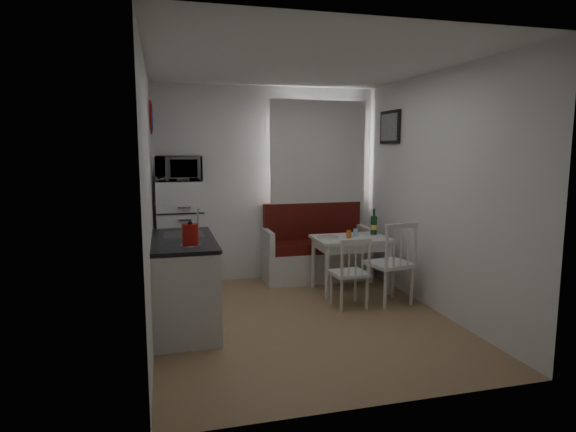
# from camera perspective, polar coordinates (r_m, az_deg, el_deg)

# --- Properties ---
(floor) EXTENTS (3.00, 3.50, 0.02)m
(floor) POSITION_cam_1_polar(r_m,az_deg,el_deg) (5.15, 1.80, -12.24)
(floor) COLOR #A17E55
(floor) RESTS_ON ground
(ceiling) EXTENTS (3.00, 3.50, 0.02)m
(ceiling) POSITION_cam_1_polar(r_m,az_deg,el_deg) (4.89, 1.94, 17.63)
(ceiling) COLOR white
(ceiling) RESTS_ON wall_back
(wall_back) EXTENTS (3.00, 0.02, 2.60)m
(wall_back) POSITION_cam_1_polar(r_m,az_deg,el_deg) (6.54, -2.50, 3.80)
(wall_back) COLOR white
(wall_back) RESTS_ON floor
(wall_front) EXTENTS (3.00, 0.02, 2.60)m
(wall_front) POSITION_cam_1_polar(r_m,az_deg,el_deg) (3.23, 10.75, -0.76)
(wall_front) COLOR white
(wall_front) RESTS_ON floor
(wall_left) EXTENTS (0.02, 3.50, 2.60)m
(wall_left) POSITION_cam_1_polar(r_m,az_deg,el_deg) (4.65, -16.13, 1.75)
(wall_left) COLOR white
(wall_left) RESTS_ON floor
(wall_right) EXTENTS (0.02, 3.50, 2.60)m
(wall_right) POSITION_cam_1_polar(r_m,az_deg,el_deg) (5.47, 17.13, 2.61)
(wall_right) COLOR white
(wall_right) RESTS_ON floor
(window) EXTENTS (1.22, 0.06, 1.47)m
(window) POSITION_cam_1_polar(r_m,az_deg,el_deg) (6.68, 3.45, 6.67)
(window) COLOR silver
(window) RESTS_ON wall_back
(curtain) EXTENTS (1.35, 0.02, 1.50)m
(curtain) POSITION_cam_1_polar(r_m,az_deg,el_deg) (6.61, 3.65, 7.09)
(curtain) COLOR white
(curtain) RESTS_ON wall_back
(kitchen_counter) EXTENTS (0.62, 1.32, 1.16)m
(kitchen_counter) POSITION_cam_1_polar(r_m,az_deg,el_deg) (4.97, -12.21, -7.66)
(kitchen_counter) COLOR silver
(kitchen_counter) RESTS_ON floor
(wall_sign) EXTENTS (0.03, 0.40, 0.40)m
(wall_sign) POSITION_cam_1_polar(r_m,az_deg,el_deg) (6.09, -15.85, 11.19)
(wall_sign) COLOR #1C4CA9
(wall_sign) RESTS_ON wall_left
(picture_frame) EXTENTS (0.04, 0.52, 0.42)m
(picture_frame) POSITION_cam_1_polar(r_m,az_deg,el_deg) (6.40, 11.97, 10.26)
(picture_frame) COLOR black
(picture_frame) RESTS_ON wall_right
(bench) EXTENTS (1.45, 0.56, 1.03)m
(bench) POSITION_cam_1_polar(r_m,az_deg,el_deg) (6.62, 3.33, -4.54)
(bench) COLOR silver
(bench) RESTS_ON floor
(dining_table) EXTENTS (0.92, 0.64, 0.69)m
(dining_table) POSITION_cam_1_polar(r_m,az_deg,el_deg) (6.05, 7.47, -3.22)
(dining_table) COLOR silver
(dining_table) RESTS_ON floor
(chair_left) EXTENTS (0.40, 0.38, 0.43)m
(chair_left) POSITION_cam_1_polar(r_m,az_deg,el_deg) (5.39, 7.60, -5.82)
(chair_left) COLOR silver
(chair_left) RESTS_ON floor
(chair_right) EXTENTS (0.52, 0.51, 0.52)m
(chair_right) POSITION_cam_1_polar(r_m,az_deg,el_deg) (5.56, 12.47, -4.48)
(chair_right) COLOR silver
(chair_right) RESTS_ON floor
(fridge) EXTENTS (0.56, 0.56, 1.39)m
(fridge) POSITION_cam_1_polar(r_m,az_deg,el_deg) (6.13, -12.62, -2.39)
(fridge) COLOR white
(fridge) RESTS_ON floor
(microwave) EXTENTS (0.55, 0.37, 0.30)m
(microwave) POSITION_cam_1_polar(r_m,az_deg,el_deg) (5.99, -12.85, 5.51)
(microwave) COLOR white
(microwave) RESTS_ON fridge
(kettle) EXTENTS (0.17, 0.17, 0.23)m
(kettle) POSITION_cam_1_polar(r_m,az_deg,el_deg) (4.39, -11.51, -2.21)
(kettle) COLOR #A3120D
(kettle) RESTS_ON kitchen_counter
(wine_bottle) EXTENTS (0.08, 0.08, 0.33)m
(wine_bottle) POSITION_cam_1_polar(r_m,az_deg,el_deg) (6.23, 10.15, -0.67)
(wine_bottle) COLOR #16451C
(wine_bottle) RESTS_ON dining_table
(drinking_glass_orange) EXTENTS (0.06, 0.06, 0.10)m
(drinking_glass_orange) POSITION_cam_1_polar(r_m,az_deg,el_deg) (5.96, 7.23, -2.14)
(drinking_glass_orange) COLOR #C96021
(drinking_glass_orange) RESTS_ON dining_table
(drinking_glass_blue) EXTENTS (0.06, 0.06, 0.10)m
(drinking_glass_blue) POSITION_cam_1_polar(r_m,az_deg,el_deg) (6.10, 8.01, -1.94)
(drinking_glass_blue) COLOR #8DC8F1
(drinking_glass_blue) RESTS_ON dining_table
(plate) EXTENTS (0.26, 0.26, 0.02)m
(plate) POSITION_cam_1_polar(r_m,az_deg,el_deg) (5.94, 4.73, -2.52)
(plate) COLOR white
(plate) RESTS_ON dining_table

